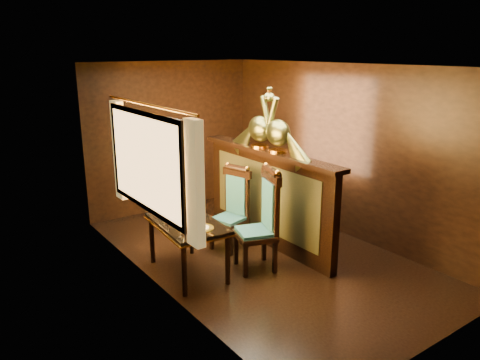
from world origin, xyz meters
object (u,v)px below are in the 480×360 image
(chair_right, at_px, (234,205))
(peacock_right, at_px, (260,117))
(peacock_left, at_px, (278,121))
(dining_table, at_px, (187,227))
(chair_left, at_px, (265,216))

(chair_right, relative_size, peacock_right, 1.39)
(chair_right, relative_size, peacock_left, 1.39)
(dining_table, height_order, peacock_right, peacock_right)
(peacock_left, distance_m, peacock_right, 0.39)
(dining_table, bearing_deg, peacock_right, 18.72)
(dining_table, height_order, chair_left, chair_left)
(chair_left, relative_size, peacock_left, 1.56)
(dining_table, xyz_separation_m, chair_left, (0.86, -0.43, 0.08))
(dining_table, distance_m, peacock_left, 1.81)
(chair_right, bearing_deg, peacock_right, -14.05)
(peacock_right, bearing_deg, chair_left, -123.78)
(chair_left, xyz_separation_m, chair_right, (0.07, 0.76, -0.07))
(chair_left, height_order, peacock_left, peacock_left)
(dining_table, distance_m, chair_right, 0.99)
(chair_right, distance_m, peacock_left, 1.31)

